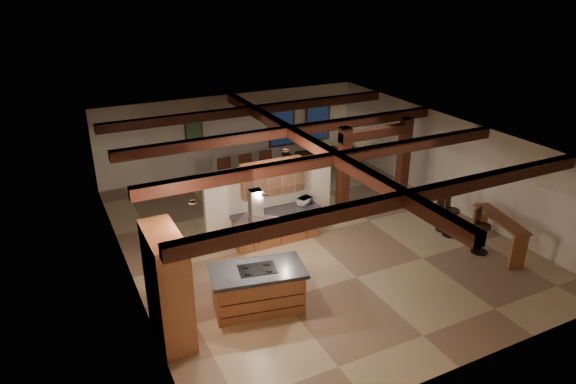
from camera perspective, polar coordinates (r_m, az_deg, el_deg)
name	(u,v)px	position (r m, az deg, el deg)	size (l,w,h in m)	color
ground	(309,235)	(14.85, 2.37, -4.80)	(12.00, 12.00, 0.00)	tan
room_walls	(310,178)	(14.10, 2.49, 1.59)	(12.00, 12.00, 12.00)	silver
ceiling_beams	(311,144)	(13.76, 2.56, 5.38)	(10.00, 12.00, 0.28)	#391A0E
timber_posts	(375,159)	(15.77, 9.61, 3.62)	(2.50, 0.30, 2.90)	#391A0E
partition_wall	(270,200)	(14.36, -2.02, -0.93)	(3.80, 0.18, 2.20)	silver
pantry_cabinet	(168,286)	(10.71, -13.19, -10.15)	(0.67, 1.60, 2.40)	#A05F33
back_counter	(276,226)	(14.31, -1.33, -3.78)	(2.50, 0.66, 0.94)	#A05F33
upper_display_cabinet	(272,178)	(13.91, -1.74, 1.60)	(1.80, 0.36, 0.95)	#A05F33
range_hood	(257,238)	(10.95, -3.51, -5.16)	(1.10, 1.10, 1.40)	silver
back_windows	(300,123)	(20.40, 1.35, 7.70)	(2.70, 0.07, 1.70)	#391A0E
framed_art	(194,132)	(18.81, -10.41, 6.59)	(0.65, 0.05, 0.85)	#391A0E
recessed_cans	(251,180)	(11.05, -4.12, 1.34)	(3.16, 2.46, 0.03)	silver
kitchen_island	(258,289)	(11.60, -3.36, -10.66)	(2.24, 1.48, 1.03)	#A05F33
dining_table	(252,187)	(17.33, -3.97, 0.55)	(1.71, 0.96, 0.60)	#3D1F0F
sofa	(314,155)	(20.22, 2.86, 4.08)	(2.33, 0.91, 0.68)	black
microwave	(305,201)	(14.43, 1.88, -1.02)	(0.40, 0.27, 0.22)	silver
bar_counter	(499,229)	(14.78, 22.39, -3.85)	(0.93, 1.99, 1.01)	#A05F33
side_table	(346,153)	(20.70, 6.43, 4.33)	(0.49, 0.49, 0.61)	#391A0E
table_lamp	(346,140)	(20.54, 6.50, 5.71)	(0.26, 0.26, 0.31)	black
bar_stool_a	(481,231)	(14.63, 20.63, -4.05)	(0.47, 0.48, 1.25)	black
bar_stool_b	(451,215)	(15.29, 17.62, -2.46)	(0.47, 0.48, 1.23)	black
bar_stool_c	(444,211)	(15.58, 16.92, -2.07)	(0.42, 0.43, 1.15)	black
dining_chairs	(252,177)	(17.19, -4.01, 1.68)	(2.06, 2.06, 1.31)	#391A0E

